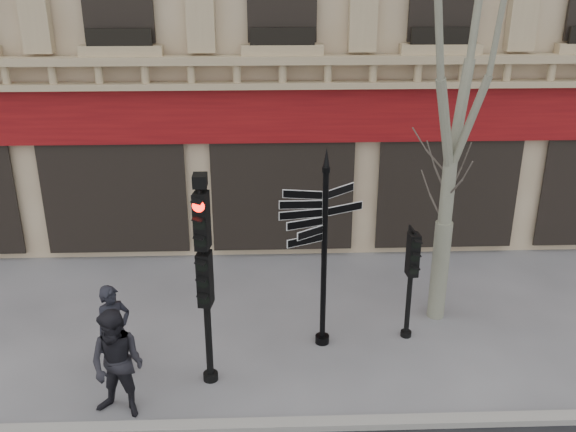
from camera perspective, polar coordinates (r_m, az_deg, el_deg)
name	(u,v)px	position (r m, az deg, el deg)	size (l,w,h in m)	color
ground	(291,374)	(11.84, 0.25, -13.90)	(80.00, 80.00, 0.00)	#5E5E63
kerb	(294,425)	(10.71, 0.57, -18.06)	(80.00, 0.25, 0.12)	gray
fingerpost	(325,217)	(11.46, 3.31, -0.09)	(2.02, 2.02, 3.92)	black
traffic_signal_main	(204,256)	(10.55, -7.47, -3.59)	(0.47, 0.37, 3.83)	black
traffic_signal_secondary	(411,266)	(12.33, 10.91, -4.35)	(0.40, 0.30, 2.22)	black
plane_tree	(464,32)	(12.05, 15.34, 15.52)	(3.07, 3.07, 8.16)	gray
pedestrian_a	(114,331)	(11.81, -15.18, -9.82)	(0.63, 0.41, 1.73)	black
pedestrian_b	(118,365)	(10.78, -14.92, -12.65)	(0.92, 0.72, 1.90)	black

